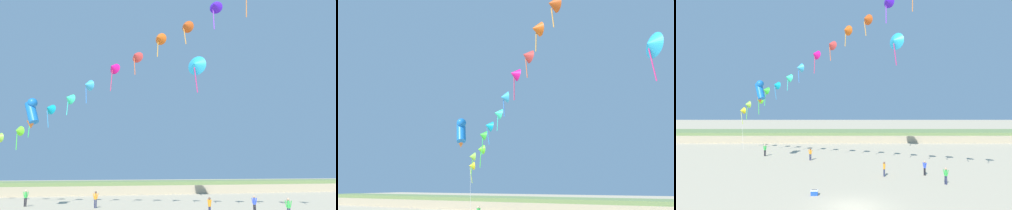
# 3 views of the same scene
# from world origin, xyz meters

# --- Properties ---
(dune_ridge) EXTENTS (120.00, 10.39, 1.88)m
(dune_ridge) POSITION_xyz_m (0.00, 40.41, 0.94)
(dune_ridge) COLOR tan
(dune_ridge) RESTS_ON ground
(kite_banner_string) EXTENTS (29.73, 29.61, 21.63)m
(kite_banner_string) POSITION_xyz_m (-3.20, 13.63, 13.55)
(kite_banner_string) COLOR gold
(large_kite_low_lead) EXTENTS (2.45, 2.49, 4.71)m
(large_kite_low_lead) POSITION_xyz_m (6.52, 20.72, 16.23)
(large_kite_low_lead) COLOR #25A2D4
(large_kite_mid_trail) EXTENTS (1.80, 1.88, 2.92)m
(large_kite_mid_trail) POSITION_xyz_m (-11.33, 16.89, 9.08)
(large_kite_mid_trail) COLOR blue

